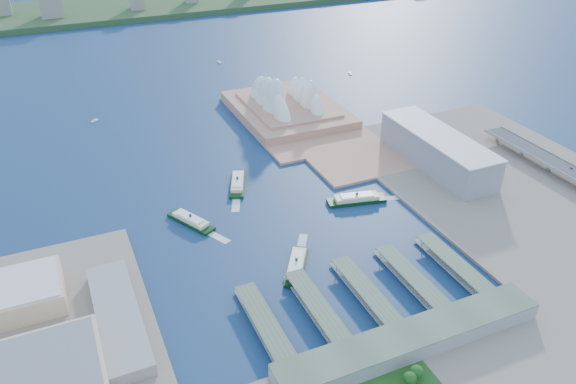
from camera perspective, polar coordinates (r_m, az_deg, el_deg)
name	(u,v)px	position (r m, az deg, el deg)	size (l,w,h in m)	color
ground	(307,248)	(492.27, 1.90, -5.74)	(3000.00, 3000.00, 0.00)	#0F2146
east_land	(557,215)	(591.51, 25.66, -2.12)	(240.00, 500.00, 3.00)	gray
peninsula	(295,119)	(737.01, 0.75, 7.44)	(135.00, 220.00, 3.00)	tan
far_shore	(119,8)	(1377.15, -16.79, 17.45)	(2200.00, 260.00, 12.00)	#2D4926
opera_house	(287,92)	(741.64, -0.06, 10.13)	(134.00, 180.00, 58.00)	white
toaster_building	(437,150)	(632.69, 14.91, 4.15)	(45.00, 155.00, 35.00)	gray
ferry_wharves	(365,292)	(443.83, 7.80, -10.04)	(184.00, 90.00, 9.30)	#4C5C45
terminal_building	(411,340)	(405.95, 12.41, -14.46)	(200.00, 28.00, 12.00)	gray
ferry_a	(191,219)	(529.26, -9.87, -2.70)	(13.30, 52.25, 9.88)	black
ferry_b	(238,181)	(583.55, -5.15, 1.08)	(13.97, 54.87, 10.38)	black
ferry_c	(296,263)	(467.04, 0.86, -7.25)	(13.67, 53.71, 10.16)	black
ferry_d	(357,197)	(557.39, 7.00, -0.53)	(14.83, 58.27, 11.02)	black
boat_b	(95,120)	(774.80, -19.04, 6.90)	(3.44, 9.82, 2.65)	white
boat_c	(350,73)	(912.36, 6.32, 11.89)	(3.39, 11.62, 2.62)	white
boat_e	(219,62)	(969.30, -7.00, 12.99)	(3.68, 11.55, 2.84)	white
car_c	(571,168)	(655.61, 26.83, 2.19)	(1.66, 4.09, 1.19)	slate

